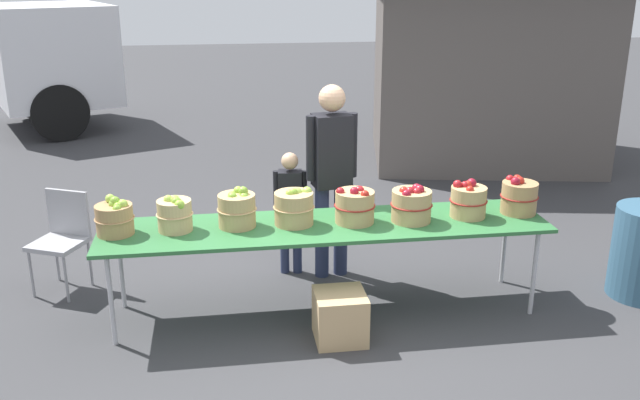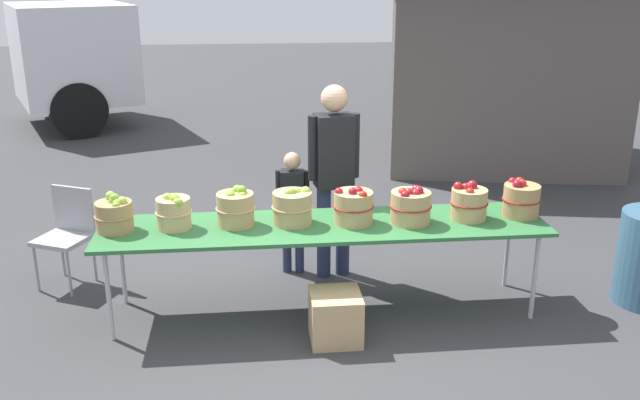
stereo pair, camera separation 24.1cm
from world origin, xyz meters
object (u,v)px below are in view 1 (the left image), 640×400
apple_basket_red_0 (355,206)px  market_table (326,228)px  apple_basket_green_1 (175,214)px  produce_crate (340,316)px  apple_basket_red_3 (519,197)px  apple_basket_green_0 (115,218)px  apple_basket_green_3 (294,207)px  apple_basket_green_2 (237,209)px  vendor_adult (332,167)px  apple_basket_red_1 (411,205)px  child_customer (290,203)px  apple_basket_red_2 (468,200)px  folding_chair (62,233)px

apple_basket_red_0 → market_table: bearing=-176.7°
apple_basket_green_1 → produce_crate: apple_basket_green_1 is taller
apple_basket_red_3 → produce_crate: 1.78m
apple_basket_green_0 → apple_basket_red_3: bearing=0.1°
apple_basket_green_3 → apple_basket_red_0: size_ratio=0.99×
apple_basket_green_2 → vendor_adult: size_ratio=0.18×
market_table → apple_basket_red_1: apple_basket_red_1 is taller
apple_basket_green_0 → apple_basket_green_2: apple_basket_green_2 is taller
apple_basket_green_3 → child_customer: child_customer is taller
apple_basket_green_3 → apple_basket_red_0: 0.48m
apple_basket_green_2 → apple_basket_green_0: bearing=-178.2°
market_table → apple_basket_green_0: 1.61m
apple_basket_green_1 → apple_basket_red_1: (1.83, -0.06, 0.00)m
apple_basket_red_2 → folding_chair: (-3.31, 0.73, -0.38)m
child_customer → apple_basket_red_0: bearing=126.8°
apple_basket_red_0 → apple_basket_red_3: size_ratio=1.03×
vendor_adult → child_customer: bearing=-24.4°
market_table → apple_basket_green_1: 1.17m
apple_basket_green_2 → vendor_adult: (0.84, 0.62, 0.13)m
market_table → apple_basket_green_2: 0.71m
apple_basket_red_1 → child_customer: 1.21m
apple_basket_green_2 → apple_basket_red_0: (0.91, -0.05, -0.01)m
apple_basket_green_2 → apple_basket_green_3: bearing=-1.8°
apple_basket_green_3 → apple_basket_red_1: apple_basket_red_1 is taller
apple_basket_green_2 → apple_basket_red_1: (1.36, -0.08, -0.01)m
apple_basket_green_1 → apple_basket_green_3: 0.91m
apple_basket_green_0 → child_customer: 1.60m
apple_basket_red_2 → folding_chair: apple_basket_red_2 is taller
apple_basket_green_1 → produce_crate: 1.47m
child_customer → folding_chair: size_ratio=1.32×
apple_basket_green_1 → child_customer: bearing=37.7°
apple_basket_green_2 → apple_basket_red_2: size_ratio=1.04×
apple_basket_green_3 → apple_basket_green_2: bearing=178.2°
apple_basket_green_3 → vendor_adult: 0.76m
apple_basket_red_0 → apple_basket_red_3: (1.36, 0.02, 0.00)m
apple_basket_red_1 → apple_basket_red_3: bearing=3.6°
apple_basket_green_1 → apple_basket_red_2: (2.31, -0.03, 0.00)m
apple_basket_red_1 → apple_basket_red_2: size_ratio=1.09×
apple_basket_green_1 → apple_basket_green_3: bearing=0.5°
apple_basket_green_1 → child_customer: 1.23m
apple_basket_red_3 → produce_crate: size_ratio=0.84×
folding_chair → produce_crate: folding_chair is taller
market_table → apple_basket_red_3: apple_basket_red_3 is taller
market_table → apple_basket_green_3: size_ratio=10.78×
apple_basket_green_2 → apple_basket_green_3: apple_basket_green_2 is taller
apple_basket_green_1 → folding_chair: (-1.00, 0.71, -0.38)m
folding_chair → produce_crate: 2.53m
apple_basket_green_0 → apple_basket_green_2: bearing=1.8°
apple_basket_red_0 → apple_basket_red_3: 1.36m
market_table → apple_basket_green_1: (-1.15, 0.04, 0.17)m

